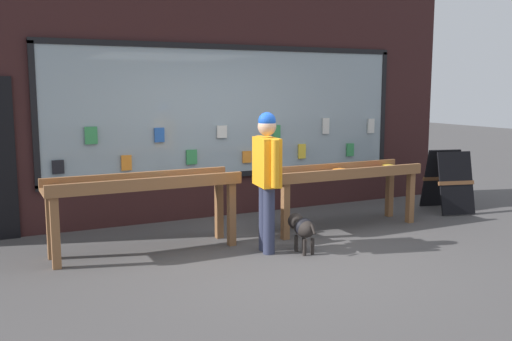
{
  "coord_description": "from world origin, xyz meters",
  "views": [
    {
      "loc": [
        -3.16,
        -5.65,
        1.96
      ],
      "look_at": [
        -0.03,
        0.7,
        0.93
      ],
      "focal_mm": 40.0,
      "sensor_mm": 36.0,
      "label": 1
    }
  ],
  "objects_px": {
    "sandwich_board_sign": "(448,181)",
    "display_table_right": "(342,178)",
    "person_browsing": "(267,171)",
    "small_dog": "(303,227)",
    "display_table_left": "(144,191)"
  },
  "relations": [
    {
      "from": "sandwich_board_sign",
      "to": "display_table_right",
      "type": "bearing_deg",
      "value": -162.09
    },
    {
      "from": "display_table_right",
      "to": "sandwich_board_sign",
      "type": "height_order",
      "value": "sandwich_board_sign"
    },
    {
      "from": "person_browsing",
      "to": "display_table_right",
      "type": "bearing_deg",
      "value": -58.74
    },
    {
      "from": "small_dog",
      "to": "sandwich_board_sign",
      "type": "height_order",
      "value": "sandwich_board_sign"
    },
    {
      "from": "person_browsing",
      "to": "small_dog",
      "type": "xyz_separation_m",
      "value": [
        0.38,
        -0.19,
        -0.67
      ]
    },
    {
      "from": "display_table_right",
      "to": "display_table_left",
      "type": "bearing_deg",
      "value": -179.92
    },
    {
      "from": "display_table_left",
      "to": "person_browsing",
      "type": "height_order",
      "value": "person_browsing"
    },
    {
      "from": "person_browsing",
      "to": "sandwich_board_sign",
      "type": "bearing_deg",
      "value": -69.7
    },
    {
      "from": "sandwich_board_sign",
      "to": "small_dog",
      "type": "bearing_deg",
      "value": -149.04
    },
    {
      "from": "display_table_left",
      "to": "display_table_right",
      "type": "bearing_deg",
      "value": 0.08
    },
    {
      "from": "display_table_right",
      "to": "person_browsing",
      "type": "distance_m",
      "value": 1.68
    },
    {
      "from": "sandwich_board_sign",
      "to": "person_browsing",
      "type": "bearing_deg",
      "value": -153.58
    },
    {
      "from": "small_dog",
      "to": "sandwich_board_sign",
      "type": "distance_m",
      "value": 3.42
    },
    {
      "from": "display_table_left",
      "to": "small_dog",
      "type": "bearing_deg",
      "value": -26.46
    },
    {
      "from": "display_table_right",
      "to": "small_dog",
      "type": "relative_size",
      "value": 4.22
    }
  ]
}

